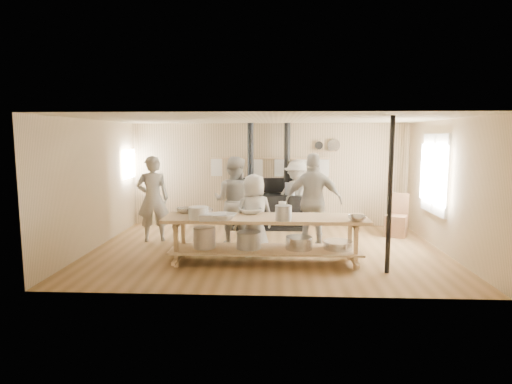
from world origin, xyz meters
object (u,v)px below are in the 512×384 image
(cook_right, at_px, (314,201))
(cook_far_left, at_px, (153,199))
(stove, at_px, (268,207))
(cook_by_window, at_px, (297,195))
(cook_center, at_px, (254,215))
(roasting_pan, at_px, (212,217))
(cook_left, at_px, (234,201))
(chair, at_px, (396,224))
(prep_table, at_px, (265,235))

(cook_right, bearing_deg, cook_far_left, -3.68)
(stove, bearing_deg, cook_by_window, -13.59)
(cook_center, relative_size, roasting_pan, 3.41)
(cook_left, height_order, cook_right, cook_right)
(cook_far_left, distance_m, cook_center, 2.48)
(roasting_pan, bearing_deg, cook_by_window, 63.49)
(cook_far_left, xyz_separation_m, cook_left, (1.79, -0.23, -0.00))
(stove, relative_size, roasting_pan, 5.66)
(cook_right, relative_size, roasting_pan, 4.23)
(roasting_pan, bearing_deg, cook_right, 37.42)
(cook_left, relative_size, cook_right, 0.96)
(cook_far_left, distance_m, cook_right, 3.45)
(stove, height_order, chair, stove)
(cook_left, height_order, roasting_pan, cook_left)
(stove, distance_m, cook_far_left, 2.91)
(cook_by_window, bearing_deg, cook_left, -119.81)
(prep_table, relative_size, roasting_pan, 7.84)
(prep_table, relative_size, cook_by_window, 2.11)
(prep_table, xyz_separation_m, cook_far_left, (-2.47, 1.54, 0.41))
(stove, xyz_separation_m, prep_table, (-0.00, -3.02, -0.00))
(prep_table, xyz_separation_m, cook_by_window, (0.70, 2.85, 0.33))
(prep_table, bearing_deg, stove, 89.96)
(cook_left, height_order, cook_by_window, cook_left)
(stove, distance_m, prep_table, 3.02)
(cook_by_window, bearing_deg, cook_right, -69.88)
(cook_center, relative_size, chair, 1.61)
(cook_left, bearing_deg, cook_center, 133.91)
(cook_left, distance_m, chair, 3.80)
(cook_far_left, xyz_separation_m, roasting_pan, (1.58, -1.87, -0.03))
(stove, xyz_separation_m, cook_left, (-0.68, -1.71, 0.41))
(cook_by_window, bearing_deg, cook_center, -99.40)
(cook_left, height_order, chair, cook_left)
(prep_table, height_order, roasting_pan, roasting_pan)
(cook_left, relative_size, cook_by_window, 1.09)
(prep_table, height_order, cook_right, cook_right)
(cook_left, distance_m, cook_right, 1.65)
(cook_right, relative_size, chair, 1.99)
(prep_table, bearing_deg, cook_far_left, 148.00)
(cook_center, xyz_separation_m, chair, (3.17, 1.77, -0.50))
(stove, bearing_deg, cook_right, -63.92)
(cook_right, relative_size, cook_by_window, 1.14)
(cook_by_window, bearing_deg, prep_table, -91.80)
(cook_left, bearing_deg, prep_table, 131.91)
(prep_table, distance_m, cook_far_left, 2.94)
(prep_table, relative_size, cook_far_left, 1.93)
(roasting_pan, bearing_deg, chair, 34.09)
(cook_center, xyz_separation_m, roasting_pan, (-0.67, -0.83, 0.12))
(stove, bearing_deg, cook_far_left, -149.20)
(cook_far_left, xyz_separation_m, cook_center, (2.25, -1.04, -0.15))
(cook_center, relative_size, cook_right, 0.81)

